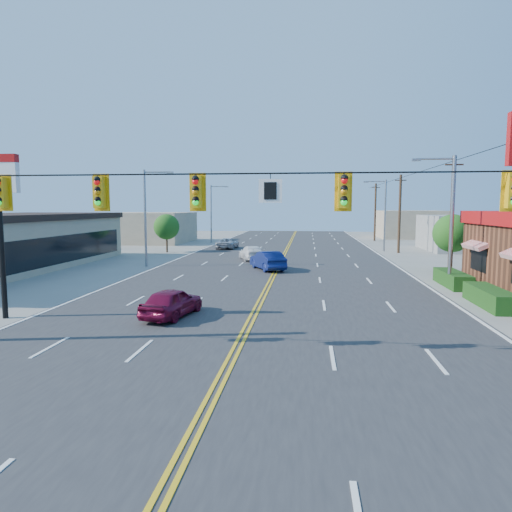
# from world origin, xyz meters

# --- Properties ---
(ground) EXTENTS (160.00, 160.00, 0.00)m
(ground) POSITION_xyz_m (0.00, 0.00, 0.00)
(ground) COLOR gray
(ground) RESTS_ON ground
(road) EXTENTS (20.00, 120.00, 0.06)m
(road) POSITION_xyz_m (0.00, 20.00, 0.03)
(road) COLOR #2D2D30
(road) RESTS_ON ground
(signal_span) EXTENTS (24.32, 0.34, 9.00)m
(signal_span) POSITION_xyz_m (-0.12, 0.00, 4.89)
(signal_span) COLOR #47301E
(signal_span) RESTS_ON ground
(streetlight_se) EXTENTS (2.55, 0.25, 8.00)m
(streetlight_se) POSITION_xyz_m (10.79, 14.00, 4.51)
(streetlight_se) COLOR gray
(streetlight_se) RESTS_ON ground
(streetlight_ne) EXTENTS (2.55, 0.25, 8.00)m
(streetlight_ne) POSITION_xyz_m (10.79, 38.00, 4.51)
(streetlight_ne) COLOR gray
(streetlight_ne) RESTS_ON ground
(streetlight_sw) EXTENTS (2.55, 0.25, 8.00)m
(streetlight_sw) POSITION_xyz_m (-10.79, 22.00, 4.51)
(streetlight_sw) COLOR gray
(streetlight_sw) RESTS_ON ground
(streetlight_nw) EXTENTS (2.55, 0.25, 8.00)m
(streetlight_nw) POSITION_xyz_m (-10.79, 48.00, 4.51)
(streetlight_nw) COLOR gray
(streetlight_nw) RESTS_ON ground
(utility_pole_near) EXTENTS (0.28, 0.28, 8.40)m
(utility_pole_near) POSITION_xyz_m (12.20, 18.00, 4.20)
(utility_pole_near) COLOR #47301E
(utility_pole_near) RESTS_ON ground
(utility_pole_mid) EXTENTS (0.28, 0.28, 8.40)m
(utility_pole_mid) POSITION_xyz_m (12.20, 36.00, 4.20)
(utility_pole_mid) COLOR #47301E
(utility_pole_mid) RESTS_ON ground
(utility_pole_far) EXTENTS (0.28, 0.28, 8.40)m
(utility_pole_far) POSITION_xyz_m (12.20, 54.00, 4.20)
(utility_pole_far) COLOR #47301E
(utility_pole_far) RESTS_ON ground
(tree_kfc_rear) EXTENTS (2.94, 2.94, 4.41)m
(tree_kfc_rear) POSITION_xyz_m (13.50, 22.00, 2.93)
(tree_kfc_rear) COLOR #47301E
(tree_kfc_rear) RESTS_ON ground
(tree_west) EXTENTS (2.80, 2.80, 4.20)m
(tree_west) POSITION_xyz_m (-13.00, 34.00, 2.79)
(tree_west) COLOR #47301E
(tree_west) RESTS_ON ground
(bld_east_mid) EXTENTS (12.00, 10.00, 4.00)m
(bld_east_mid) POSITION_xyz_m (22.00, 40.00, 2.00)
(bld_east_mid) COLOR gray
(bld_east_mid) RESTS_ON ground
(bld_west_far) EXTENTS (11.00, 12.00, 4.20)m
(bld_west_far) POSITION_xyz_m (-20.00, 48.00, 2.10)
(bld_west_far) COLOR tan
(bld_west_far) RESTS_ON ground
(bld_east_far) EXTENTS (10.00, 10.00, 4.40)m
(bld_east_far) POSITION_xyz_m (19.00, 62.00, 2.20)
(bld_east_far) COLOR tan
(bld_east_far) RESTS_ON ground
(car_magenta) EXTENTS (2.24, 4.05, 1.31)m
(car_magenta) POSITION_xyz_m (-3.60, 4.89, 0.65)
(car_magenta) COLOR maroon
(car_magenta) RESTS_ON ground
(car_blue) EXTENTS (3.30, 4.72, 1.48)m
(car_blue) POSITION_xyz_m (-0.70, 20.72, 0.74)
(car_blue) COLOR navy
(car_blue) RESTS_ON ground
(car_white) EXTENTS (3.10, 4.85, 1.31)m
(car_white) POSITION_xyz_m (-2.78, 27.27, 0.65)
(car_white) COLOR white
(car_white) RESTS_ON ground
(car_silver) EXTENTS (2.27, 4.59, 1.25)m
(car_silver) POSITION_xyz_m (-7.03, 38.55, 0.63)
(car_silver) COLOR #B9B9BE
(car_silver) RESTS_ON ground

